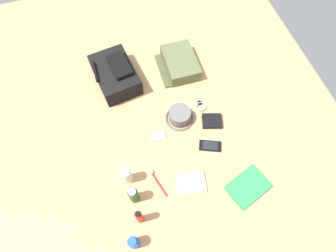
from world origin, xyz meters
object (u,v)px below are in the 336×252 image
at_px(sunscreen_spray, 139,217).
at_px(media_player, 158,136).
at_px(backpack, 116,74).
at_px(notepad, 191,183).
at_px(wristwatch, 201,106).
at_px(toothbrush, 157,181).
at_px(toothpaste_tube, 127,175).
at_px(cell_phone, 210,146).
at_px(shampoo_bottle, 134,195).
at_px(toiletry_pouch, 180,63).
at_px(paperback_novel, 248,186).
at_px(wallet, 212,121).
at_px(deodorant_spray, 134,243).
at_px(bucket_hat, 180,116).

bearing_deg(sunscreen_spray, media_player, -26.74).
bearing_deg(backpack, notepad, -163.17).
relative_size(backpack, sunscreen_spray, 2.23).
relative_size(wristwatch, toothbrush, 0.44).
xyz_separation_m(toothpaste_tube, media_player, (0.19, -0.21, -0.07)).
distance_m(backpack, cell_phone, 0.70).
height_order(shampoo_bottle, toothpaste_tube, toothpaste_tube).
xyz_separation_m(toiletry_pouch, wristwatch, (-0.31, -0.03, -0.03)).
xyz_separation_m(sunscreen_spray, shampoo_bottle, (0.11, 0.00, -0.01)).
distance_m(paperback_novel, notepad, 0.29).
relative_size(sunscreen_spray, shampoo_bottle, 1.09).
bearing_deg(paperback_novel, wallet, 5.99).
xyz_separation_m(shampoo_bottle, wallet, (0.29, -0.52, -0.06)).
bearing_deg(notepad, toiletry_pouch, -4.31).
relative_size(toothpaste_tube, paperback_novel, 0.60).
distance_m(backpack, toothpaste_tube, 0.63).
bearing_deg(toothbrush, media_player, -16.75).
bearing_deg(toothpaste_tube, wristwatch, -59.15).
distance_m(wristwatch, notepad, 0.47).
distance_m(sunscreen_spray, media_player, 0.46).
relative_size(toothpaste_tube, notepad, 0.98).
xyz_separation_m(deodorant_spray, toothbrush, (0.26, -0.18, -0.05)).
distance_m(deodorant_spray, toothpaste_tube, 0.31).
distance_m(backpack, notepad, 0.78).
xyz_separation_m(paperback_novel, notepad, (0.10, 0.27, -0.00)).
bearing_deg(backpack, toothbrush, -174.80).
bearing_deg(bucket_hat, toothbrush, 144.81).
height_order(shampoo_bottle, media_player, shampoo_bottle).
bearing_deg(bucket_hat, sunscreen_spray, 143.38).
distance_m(shampoo_bottle, notepad, 0.30).
xyz_separation_m(media_player, notepad, (-0.30, -0.09, 0.00)).
distance_m(shampoo_bottle, paperback_novel, 0.58).
height_order(shampoo_bottle, notepad, shampoo_bottle).
height_order(toiletry_pouch, cell_phone, toiletry_pouch).
height_order(backpack, wallet, backpack).
xyz_separation_m(wristwatch, notepad, (-0.42, 0.21, 0.00)).
xyz_separation_m(shampoo_bottle, media_player, (0.30, -0.20, -0.06)).
distance_m(cell_phone, toothbrush, 0.35).
bearing_deg(wristwatch, media_player, 110.88).
xyz_separation_m(bucket_hat, sunscreen_spray, (-0.48, 0.35, 0.04)).
bearing_deg(cell_phone, wallet, -24.62).
bearing_deg(toothpaste_tube, backpack, -6.88).
xyz_separation_m(toothbrush, notepad, (-0.06, -0.16, 0.00)).
height_order(sunscreen_spray, shampoo_bottle, sunscreen_spray).
xyz_separation_m(shampoo_bottle, paperback_novel, (-0.11, -0.57, -0.06)).
bearing_deg(toiletry_pouch, deodorant_spray, 150.61).
bearing_deg(toiletry_pouch, media_player, 148.06).
distance_m(toothpaste_tube, toothbrush, 0.16).
height_order(bucket_hat, paperback_novel, bucket_hat).
bearing_deg(toiletry_pouch, sunscreen_spray, 150.53).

